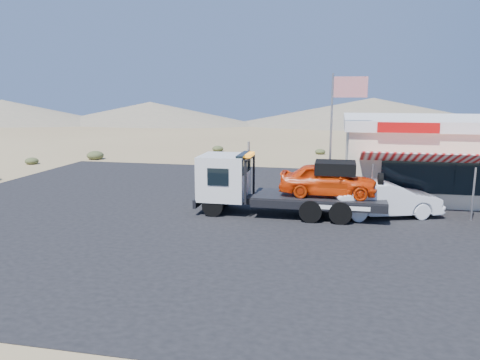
{
  "coord_description": "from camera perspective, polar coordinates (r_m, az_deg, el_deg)",
  "views": [
    {
      "loc": [
        5.04,
        -16.83,
        5.26
      ],
      "look_at": [
        0.98,
        2.4,
        1.5
      ],
      "focal_mm": 35.0,
      "sensor_mm": 36.0,
      "label": 1
    }
  ],
  "objects": [
    {
      "name": "distant_hills",
      "position": [
        73.56,
        0.31,
        8.2
      ],
      "size": [
        126.0,
        48.0,
        4.2
      ],
      "color": "#726B59",
      "rests_on": "ground"
    },
    {
      "name": "desert_scrub",
      "position": [
        32.66,
        -22.61,
        1.23
      ],
      "size": [
        27.02,
        32.83,
        0.7
      ],
      "color": "#3F4826",
      "rests_on": "ground"
    },
    {
      "name": "asphalt_lot",
      "position": [
        20.74,
        3.12,
        -3.85
      ],
      "size": [
        32.0,
        24.0,
        0.02
      ],
      "primitive_type": "cube",
      "color": "black",
      "rests_on": "ground"
    },
    {
      "name": "white_sedan",
      "position": [
        20.63,
        17.24,
        -2.21
      ],
      "size": [
        4.86,
        2.98,
        1.51
      ],
      "primitive_type": "imported",
      "rotation": [
        0.0,
        0.0,
        1.9
      ],
      "color": "white",
      "rests_on": "asphalt_lot"
    },
    {
      "name": "tow_truck",
      "position": [
        19.97,
        5.46,
        -0.33
      ],
      "size": [
        7.83,
        2.32,
        2.62
      ],
      "color": "black",
      "rests_on": "asphalt_lot"
    },
    {
      "name": "ground",
      "position": [
        18.34,
        -4.56,
        -5.87
      ],
      "size": [
        120.0,
        120.0,
        0.0
      ],
      "primitive_type": "plane",
      "color": "#886F4D",
      "rests_on": "ground"
    },
    {
      "name": "flagpole",
      "position": [
        21.38,
        11.7,
        6.6
      ],
      "size": [
        1.55,
        0.1,
        6.0
      ],
      "color": "#99999E",
      "rests_on": "asphalt_lot"
    },
    {
      "name": "jerky_store",
      "position": [
        26.57,
        23.72,
        2.85
      ],
      "size": [
        10.4,
        9.97,
        3.9
      ],
      "color": "beige",
      "rests_on": "asphalt_lot"
    }
  ]
}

